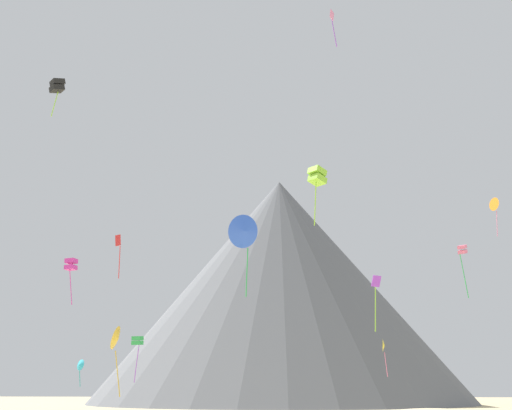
% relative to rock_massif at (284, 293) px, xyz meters
% --- Properties ---
extents(rock_massif, '(106.87, 106.87, 46.19)m').
position_rel_rock_massif_xyz_m(rock_massif, '(0.00, 0.00, 0.00)').
color(rock_massif, slate).
rests_on(rock_massif, ground_plane).
extents(kite_yellow_low, '(0.56, 1.65, 4.64)m').
position_rel_rock_massif_xyz_m(kite_yellow_low, '(15.84, -51.05, -13.97)').
color(kite_yellow_low, yellow).
extents(kite_green_low, '(1.27, 1.29, 5.37)m').
position_rel_rock_massif_xyz_m(kite_green_low, '(-13.69, -58.91, -13.68)').
color(kite_green_low, green).
extents(kite_blue_mid, '(2.57, 2.22, 6.27)m').
position_rel_rock_massif_xyz_m(kite_blue_mid, '(2.76, -88.24, -7.58)').
color(kite_blue_mid, blue).
extents(kite_pink_high, '(0.67, 0.88, 4.35)m').
position_rel_rock_massif_xyz_m(kite_pink_high, '(10.35, -74.62, 18.29)').
color(kite_pink_high, pink).
extents(kite_violet_low, '(0.90, 0.69, 4.67)m').
position_rel_rock_massif_xyz_m(kite_violet_low, '(13.00, -81.06, -11.22)').
color(kite_violet_low, purple).
extents(kite_lime_mid, '(1.63, 1.63, 4.73)m').
position_rel_rock_massif_xyz_m(kite_lime_mid, '(8.42, -86.55, -2.77)').
color(kite_lime_mid, '#8CD133').
extents(kite_magenta_mid, '(1.21, 1.20, 5.02)m').
position_rel_rock_massif_xyz_m(kite_magenta_mid, '(-18.74, -68.50, -6.12)').
color(kite_magenta_mid, '#D1339E').
extents(kite_gold_low, '(1.03, 2.10, 5.89)m').
position_rel_rock_massif_xyz_m(kite_gold_low, '(-9.14, -80.79, -14.98)').
color(kite_gold_low, gold).
extents(kite_red_mid, '(0.75, 0.32, 4.72)m').
position_rel_rock_massif_xyz_m(kite_red_mid, '(-12.75, -70.84, -4.83)').
color(kite_red_mid, red).
extents(kite_cyan_low, '(1.54, 1.30, 3.60)m').
position_rel_rock_massif_xyz_m(kite_cyan_low, '(-24.31, -49.12, -16.11)').
color(kite_cyan_low, '#33BCDB').
extents(kite_orange_mid, '(1.12, 1.67, 5.07)m').
position_rel_rock_massif_xyz_m(kite_orange_mid, '(30.63, -52.78, 3.53)').
color(kite_orange_mid, orange).
extents(kite_black_high, '(1.59, 1.59, 3.74)m').
position_rel_rock_massif_xyz_m(kite_black_high, '(-15.24, -83.59, 7.76)').
color(kite_black_high, black).
extents(kite_rainbow_mid, '(1.06, 1.09, 5.40)m').
position_rel_rock_massif_xyz_m(kite_rainbow_mid, '(22.57, -70.06, -5.82)').
color(kite_rainbow_mid, '#E5668C').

